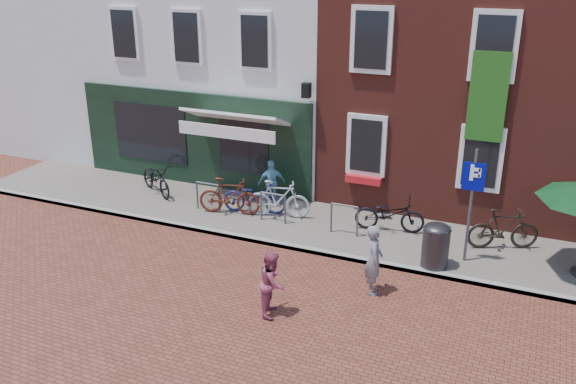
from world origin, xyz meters
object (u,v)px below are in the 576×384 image
at_px(cafe_person, 272,183).
at_px(bicycle_5, 503,229).
at_px(bicycle_4, 390,214).
at_px(parking_sign, 472,192).
at_px(woman, 374,259).
at_px(bicycle_2, 255,196).
at_px(litter_bin, 436,243).
at_px(boy, 273,283).
at_px(bicycle_1, 229,196).
at_px(bicycle_0, 156,178).
at_px(bicycle_3, 278,199).

distance_m(cafe_person, bicycle_5, 6.37).
bearing_deg(cafe_person, bicycle_4, 137.07).
height_order(parking_sign, woman, parking_sign).
bearing_deg(parking_sign, bicycle_2, 173.49).
bearing_deg(bicycle_2, bicycle_5, -99.90).
xyz_separation_m(litter_bin, parking_sign, (0.61, 0.56, 1.14)).
distance_m(boy, bicycle_1, 5.07).
height_order(bicycle_0, bicycle_4, same).
bearing_deg(bicycle_4, bicycle_2, 83.97).
xyz_separation_m(woman, bicycle_1, (-4.77, 2.38, -0.16)).
relative_size(boy, cafe_person, 1.04).
xyz_separation_m(bicycle_1, bicycle_2, (0.60, 0.37, -0.05)).
bearing_deg(litter_bin, bicycle_2, 166.79).
height_order(litter_bin, woman, woman).
distance_m(litter_bin, cafe_person, 5.39).
bearing_deg(bicycle_1, litter_bin, -111.00).
height_order(litter_bin, bicycle_0, litter_bin).
distance_m(parking_sign, cafe_person, 5.90).
bearing_deg(litter_bin, bicycle_1, 171.61).
xyz_separation_m(litter_bin, bicycle_2, (-5.20, 1.22, -0.12)).
bearing_deg(litter_bin, cafe_person, 158.78).
distance_m(cafe_person, bicycle_2, 0.77).
relative_size(parking_sign, bicycle_0, 1.53).
relative_size(parking_sign, bicycle_2, 1.53).
distance_m(boy, bicycle_3, 4.68).
distance_m(cafe_person, bicycle_1, 1.35).
xyz_separation_m(parking_sign, bicycle_1, (-6.41, 0.30, -1.21)).
relative_size(bicycle_0, bicycle_5, 1.03).
relative_size(boy, bicycle_1, 0.79).
distance_m(cafe_person, bicycle_4, 3.60).
bearing_deg(litter_bin, boy, -130.47).
height_order(litter_bin, boy, boy).
xyz_separation_m(boy, bicycle_4, (1.22, 4.62, -0.12)).
bearing_deg(bicycle_2, bicycle_4, -98.81).
relative_size(woman, bicycle_1, 0.90).
height_order(cafe_person, bicycle_0, cafe_person).
bearing_deg(parking_sign, bicycle_1, 177.34).
xyz_separation_m(parking_sign, bicycle_4, (-2.06, 0.93, -1.26)).
height_order(litter_bin, bicycle_5, litter_bin).
bearing_deg(boy, woman, -58.97).
height_order(bicycle_0, bicycle_3, bicycle_3).
relative_size(cafe_person, bicycle_5, 0.76).
relative_size(woman, bicycle_2, 0.88).
relative_size(bicycle_1, bicycle_5, 1.00).
relative_size(parking_sign, bicycle_3, 1.58).
xyz_separation_m(bicycle_3, bicycle_5, (5.81, 0.37, 0.00)).
height_order(bicycle_2, bicycle_3, bicycle_3).
height_order(woman, bicycle_5, woman).
relative_size(boy, bicycle_5, 0.79).
height_order(litter_bin, parking_sign, parking_sign).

